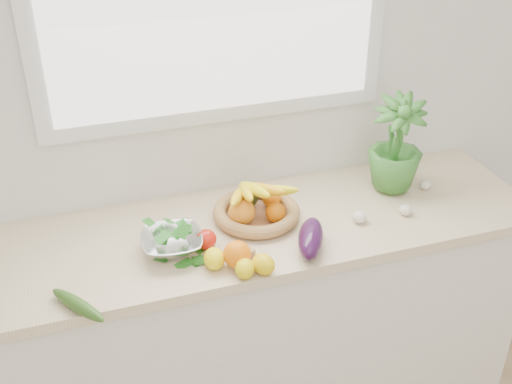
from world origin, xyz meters
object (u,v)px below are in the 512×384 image
object	(u,v)px
potted_herb	(396,143)
colander_with_spinach	(172,239)
apple	(206,239)
cucumber	(78,305)
eggplant	(311,238)
fruit_basket	(256,207)

from	to	relation	value
potted_herb	colander_with_spinach	bearing A→B (deg)	-170.76
apple	cucumber	bearing A→B (deg)	-156.87
eggplant	potted_herb	bearing A→B (deg)	31.07
potted_herb	cucumber	bearing A→B (deg)	-164.23
apple	potted_herb	distance (m)	0.84
potted_herb	eggplant	bearing A→B (deg)	-148.93
eggplant	colander_with_spinach	size ratio (longest dim) A/B	0.98
fruit_basket	cucumber	bearing A→B (deg)	-154.74
apple	potted_herb	size ratio (longest dim) A/B	0.19
eggplant	colander_with_spinach	bearing A→B (deg)	164.13
potted_herb	fruit_basket	bearing A→B (deg)	-176.30
eggplant	fruit_basket	distance (m)	0.27
apple	colander_with_spinach	size ratio (longest dim) A/B	0.31
fruit_basket	colander_with_spinach	distance (m)	0.35
cucumber	potted_herb	world-z (taller)	potted_herb
cucumber	eggplant	bearing A→B (deg)	5.38
cucumber	colander_with_spinach	bearing A→B (deg)	31.49
eggplant	potted_herb	world-z (taller)	potted_herb
eggplant	fruit_basket	world-z (taller)	fruit_basket
cucumber	fruit_basket	world-z (taller)	fruit_basket
cucumber	fruit_basket	size ratio (longest dim) A/B	0.62
apple	colander_with_spinach	bearing A→B (deg)	174.22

